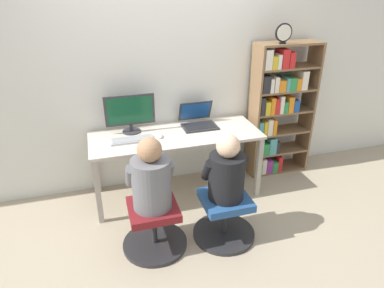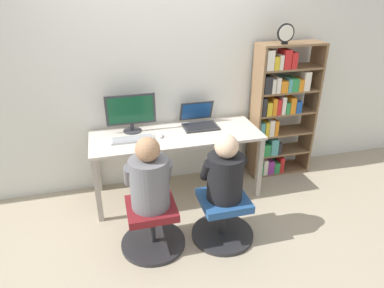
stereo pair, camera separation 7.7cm
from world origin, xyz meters
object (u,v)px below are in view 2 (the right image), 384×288
object	(u,v)px
office_chair_left	(152,226)
bookshelf	(279,112)
person_at_laptop	(225,172)
desk_clock	(286,33)
keyboard	(132,139)
office_chair_right	(223,217)
desktop_monitor	(131,113)
laptop	(199,121)
person_at_monitor	(149,178)

from	to	relation	value
office_chair_left	bookshelf	world-z (taller)	bookshelf
person_at_laptop	desk_clock	bearing A→B (deg)	43.81
keyboard	office_chair_left	size ratio (longest dim) A/B	0.73
office_chair_right	bookshelf	world-z (taller)	bookshelf
desktop_monitor	office_chair_left	world-z (taller)	desktop_monitor
office_chair_left	office_chair_right	distance (m)	0.65
laptop	office_chair_right	distance (m)	1.12
keyboard	office_chair_left	xyz separation A→B (m)	(0.06, -0.72, -0.53)
office_chair_left	person_at_laptop	bearing A→B (deg)	-3.92
bookshelf	laptop	bearing A→B (deg)	-179.62
laptop	keyboard	size ratio (longest dim) A/B	0.88
desktop_monitor	laptop	xyz separation A→B (m)	(0.72, -0.03, -0.16)
office_chair_left	keyboard	bearing A→B (deg)	94.78
keyboard	person_at_monitor	bearing A→B (deg)	-85.19
office_chair_left	desk_clock	distance (m)	2.32
desktop_monitor	office_chair_right	distance (m)	1.41
office_chair_right	person_at_laptop	world-z (taller)	person_at_laptop
person_at_monitor	person_at_laptop	world-z (taller)	person_at_monitor
office_chair_left	person_at_monitor	xyz separation A→B (m)	(0.00, 0.00, 0.49)
laptop	person_at_laptop	size ratio (longest dim) A/B	0.61
desktop_monitor	person_at_monitor	distance (m)	0.97
desktop_monitor	office_chair_right	xyz separation A→B (m)	(0.68, -0.99, -0.73)
desk_clock	keyboard	bearing A→B (deg)	-175.34
desktop_monitor	keyboard	size ratio (longest dim) A/B	1.22
person_at_monitor	laptop	bearing A→B (deg)	52.89
keyboard	person_at_laptop	world-z (taller)	person_at_laptop
laptop	bookshelf	bearing A→B (deg)	0.38
office_chair_left	bookshelf	bearing A→B (deg)	29.19
keyboard	person_at_monitor	xyz separation A→B (m)	(0.06, -0.72, -0.04)
keyboard	desk_clock	size ratio (longest dim) A/B	2.02
office_chair_right	desk_clock	xyz separation A→B (m)	(0.94, 0.90, 1.47)
office_chair_right	laptop	bearing A→B (deg)	87.51
keyboard	office_chair_right	bearing A→B (deg)	-47.47
desktop_monitor	office_chair_left	size ratio (longest dim) A/B	0.89
keyboard	office_chair_left	bearing A→B (deg)	-85.22
laptop	office_chair_left	bearing A→B (deg)	-126.98
bookshelf	desk_clock	xyz separation A→B (m)	(-0.06, -0.06, 0.88)
keyboard	bookshelf	size ratio (longest dim) A/B	0.27
person_at_monitor	desk_clock	distance (m)	2.04
office_chair_right	bookshelf	distance (m)	1.51
laptop	person_at_laptop	distance (m)	0.96
keyboard	office_chair_right	world-z (taller)	keyboard
person_at_monitor	office_chair_right	bearing A→B (deg)	-4.65
desk_clock	laptop	bearing A→B (deg)	176.33
office_chair_left	desk_clock	xyz separation A→B (m)	(1.58, 0.85, 1.47)
office_chair_right	desk_clock	bearing A→B (deg)	43.94
desktop_monitor	office_chair_right	world-z (taller)	desktop_monitor
keyboard	office_chair_right	distance (m)	1.17
office_chair_right	person_at_monitor	distance (m)	0.81
laptop	office_chair_left	world-z (taller)	laptop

